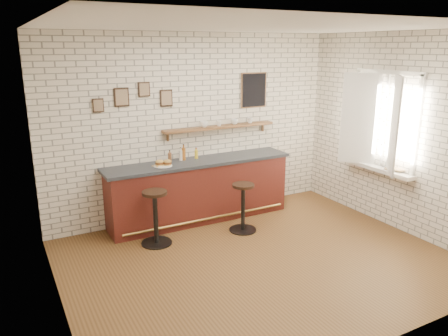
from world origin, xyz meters
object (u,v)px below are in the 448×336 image
(bitters_bottle_white, at_px, (181,155))
(shelf_cup_c, at_px, (234,122))
(sandwich_plate, at_px, (163,166))
(book_upper, at_px, (393,170))
(ciabatta_sandwich, at_px, (164,163))
(shelf_cup_a, at_px, (204,124))
(bitters_bottle_amber, at_px, (184,154))
(bar_counter, at_px, (200,190))
(bitters_bottle_brown, at_px, (170,157))
(shelf_cup_b, at_px, (219,123))
(condiment_bottle_yellow, at_px, (196,154))
(book_lower, at_px, (391,170))
(bar_stool_right, at_px, (243,206))
(bar_stool_left, at_px, (156,216))
(shelf_cup_d, at_px, (250,120))

(bitters_bottle_white, bearing_deg, shelf_cup_c, 3.43)
(sandwich_plate, relative_size, book_upper, 1.13)
(ciabatta_sandwich, relative_size, shelf_cup_a, 2.05)
(bitters_bottle_white, relative_size, bitters_bottle_amber, 0.82)
(bar_counter, bearing_deg, sandwich_plate, -175.63)
(ciabatta_sandwich, bearing_deg, bitters_bottle_brown, 46.81)
(shelf_cup_b, distance_m, book_upper, 2.84)
(bitters_bottle_white, xyz_separation_m, book_upper, (2.72, -1.87, -0.14))
(condiment_bottle_yellow, xyz_separation_m, book_lower, (2.45, -1.83, -0.14))
(ciabatta_sandwich, height_order, book_upper, ciabatta_sandwich)
(sandwich_plate, xyz_separation_m, shelf_cup_b, (1.10, 0.25, 0.53))
(bar_stool_right, bearing_deg, shelf_cup_b, 85.40)
(bar_stool_left, xyz_separation_m, bar_stool_right, (1.35, -0.19, -0.02))
(shelf_cup_a, distance_m, shelf_cup_d, 0.88)
(bitters_bottle_white, height_order, bar_stool_right, bitters_bottle_white)
(bar_counter, relative_size, bar_stool_left, 3.86)
(ciabatta_sandwich, distance_m, shelf_cup_b, 1.22)
(condiment_bottle_yellow, xyz_separation_m, shelf_cup_b, (0.45, 0.06, 0.46))
(bitters_bottle_white, distance_m, shelf_cup_b, 0.86)
(bitters_bottle_brown, distance_m, shelf_cup_b, 1.02)
(sandwich_plate, xyz_separation_m, shelf_cup_d, (1.70, 0.25, 0.53))
(shelf_cup_c, bearing_deg, book_upper, -127.03)
(shelf_cup_c, bearing_deg, shelf_cup_d, -78.45)
(bar_counter, height_order, shelf_cup_a, shelf_cup_a)
(bitters_bottle_amber, xyz_separation_m, bar_stool_left, (-0.75, -0.69, -0.69))
(bar_counter, bearing_deg, bar_stool_left, -150.04)
(condiment_bottle_yellow, xyz_separation_m, shelf_cup_a, (0.17, 0.06, 0.47))
(condiment_bottle_yellow, distance_m, book_upper, 3.08)
(ciabatta_sandwich, bearing_deg, book_upper, -28.57)
(bitters_bottle_brown, bearing_deg, shelf_cup_c, 2.90)
(shelf_cup_d, bearing_deg, bar_counter, -171.07)
(bar_stool_right, height_order, book_lower, book_lower)
(bar_stool_left, distance_m, shelf_cup_d, 2.43)
(bitters_bottle_white, height_order, bar_stool_left, bitters_bottle_white)
(bitters_bottle_amber, distance_m, shelf_cup_b, 0.80)
(bar_stool_left, bearing_deg, shelf_cup_d, 20.38)
(bitters_bottle_amber, bearing_deg, book_lower, -34.42)
(ciabatta_sandwich, bearing_deg, shelf_cup_c, 10.22)
(ciabatta_sandwich, relative_size, condiment_bottle_yellow, 1.51)
(condiment_bottle_yellow, relative_size, shelf_cup_d, 1.79)
(bitters_bottle_brown, relative_size, bar_stool_left, 0.24)
(bar_counter, height_order, bar_stool_right, bar_counter)
(condiment_bottle_yellow, bearing_deg, shelf_cup_d, 3.31)
(book_upper, bearing_deg, shelf_cup_c, 132.80)
(shelf_cup_c, bearing_deg, bar_counter, 116.36)
(bitters_bottle_brown, bearing_deg, shelf_cup_b, 3.83)
(ciabatta_sandwich, height_order, shelf_cup_d, shelf_cup_d)
(shelf_cup_a, relative_size, shelf_cup_b, 1.34)
(sandwich_plate, xyz_separation_m, bar_stool_left, (-0.32, -0.50, -0.59))
(bar_counter, relative_size, sandwich_plate, 11.07)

